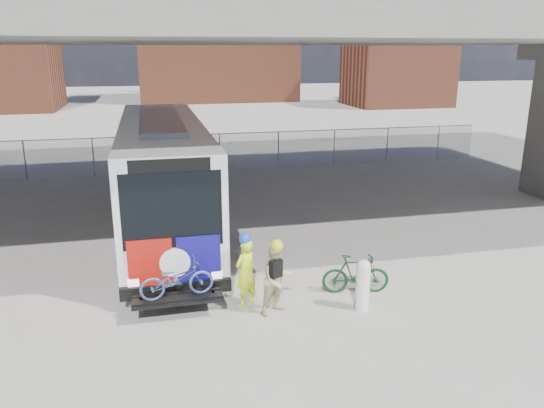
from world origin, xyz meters
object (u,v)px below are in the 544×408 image
object	(u,v)px
bus	(163,165)
bike_parked	(356,274)
bollard	(363,283)
cyclist_tan	(277,279)
cyclist_hivis	(246,271)

from	to	relation	value
bus	bike_parked	bearing A→B (deg)	-55.65
bollard	cyclist_tan	bearing A→B (deg)	170.86
bollard	cyclist_hivis	size ratio (longest dim) A/B	0.69
bus	cyclist_tan	xyz separation A→B (m)	(2.20, -6.88, -1.28)
cyclist_hivis	cyclist_tan	size ratio (longest dim) A/B	1.01
bollard	cyclist_tan	distance (m)	1.98
bus	bike_parked	distance (m)	7.84
cyclist_hivis	bike_parked	world-z (taller)	cyclist_hivis
cyclist_hivis	cyclist_tan	world-z (taller)	cyclist_hivis
bollard	cyclist_hivis	distance (m)	2.71
cyclist_tan	bus	bearing A→B (deg)	81.27
cyclist_hivis	bike_parked	size ratio (longest dim) A/B	1.08
bollard	bike_parked	world-z (taller)	bollard
cyclist_tan	cyclist_hivis	bearing A→B (deg)	111.46
cyclist_hivis	bus	bearing A→B (deg)	-109.36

